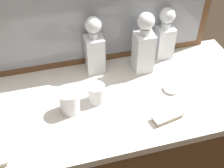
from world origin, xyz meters
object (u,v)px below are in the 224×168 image
at_px(crystal_decanter_far_left, 144,48).
at_px(crystal_tumbler_far_right, 96,93).
at_px(crystal_decanter_right, 94,50).
at_px(crystal_tumbler_far_left, 70,102).
at_px(porcelain_dish, 171,89).
at_px(silver_brush_front, 168,116).
at_px(crystal_decanter_left, 164,38).

relative_size(crystal_decanter_far_left, crystal_tumbler_far_right, 3.63).
xyz_separation_m(crystal_decanter_right, crystal_tumbler_far_left, (-0.16, -0.24, -0.07)).
bearing_deg(crystal_decanter_right, crystal_tumbler_far_left, -123.72).
xyz_separation_m(crystal_decanter_right, crystal_tumbler_far_right, (-0.04, -0.21, -0.08)).
xyz_separation_m(crystal_decanter_far_left, crystal_decanter_right, (-0.22, 0.06, -0.01)).
relative_size(crystal_tumbler_far_right, porcelain_dish, 1.15).
xyz_separation_m(crystal_decanter_right, silver_brush_front, (0.22, -0.40, -0.10)).
bearing_deg(crystal_decanter_far_left, crystal_tumbler_far_left, -154.52).
bearing_deg(porcelain_dish, crystal_tumbler_far_right, 175.34).
xyz_separation_m(crystal_decanter_right, crystal_decanter_left, (0.36, 0.02, -0.01)).
bearing_deg(crystal_decanter_far_left, crystal_tumbler_far_right, -150.23).
height_order(crystal_decanter_far_left, crystal_tumbler_far_right, crystal_decanter_far_left).
relative_size(crystal_decanter_left, porcelain_dish, 3.71).
relative_size(crystal_decanter_far_left, crystal_decanter_right, 1.07).
height_order(crystal_decanter_far_left, porcelain_dish, crystal_decanter_far_left).
height_order(crystal_decanter_right, porcelain_dish, crystal_decanter_right).
xyz_separation_m(crystal_decanter_far_left, porcelain_dish, (0.08, -0.18, -0.12)).
height_order(crystal_decanter_right, crystal_tumbler_far_left, crystal_decanter_right).
bearing_deg(crystal_tumbler_far_right, crystal_decanter_far_left, 29.77).
height_order(crystal_tumbler_far_right, porcelain_dish, crystal_tumbler_far_right).
bearing_deg(porcelain_dish, crystal_decanter_far_left, 113.33).
distance_m(crystal_decanter_right, silver_brush_front, 0.46).
height_order(crystal_decanter_right, silver_brush_front, crystal_decanter_right).
bearing_deg(crystal_decanter_far_left, crystal_decanter_left, 29.79).
height_order(crystal_decanter_far_left, crystal_tumbler_far_left, crystal_decanter_far_left).
bearing_deg(crystal_decanter_far_left, porcelain_dish, -66.67).
distance_m(crystal_decanter_left, porcelain_dish, 0.29).
bearing_deg(silver_brush_front, crystal_decanter_left, 70.60).
distance_m(crystal_decanter_far_left, porcelain_dish, 0.23).
relative_size(crystal_tumbler_far_right, silver_brush_front, 0.60).
bearing_deg(crystal_decanter_left, silver_brush_front, -109.40).
bearing_deg(crystal_tumbler_far_right, crystal_decanter_right, 78.67).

